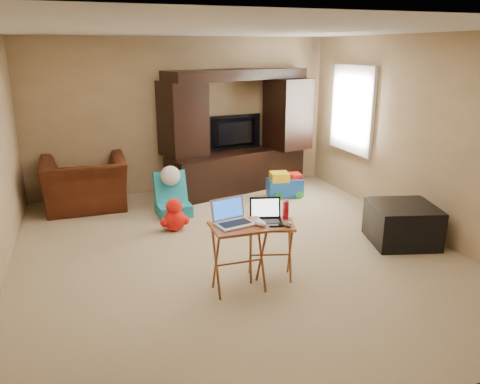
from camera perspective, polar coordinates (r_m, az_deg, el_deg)
name	(u,v)px	position (r m, az deg, el deg)	size (l,w,h in m)	color
floor	(235,251)	(5.62, -0.67, -7.24)	(5.50, 5.50, 0.00)	#C4B387
ceiling	(234,30)	(5.12, -0.77, 19.16)	(5.50, 5.50, 0.00)	silver
wall_back	(182,116)	(7.85, -7.10, 9.20)	(5.00, 5.00, 0.00)	tan
wall_front	(382,241)	(2.86, 16.93, -5.68)	(5.00, 5.00, 0.00)	tan
wall_right	(419,135)	(6.45, 21.04, 6.46)	(5.50, 5.50, 0.00)	tan
window_pane	(353,109)	(7.65, 13.63, 9.78)	(1.20, 1.20, 0.00)	white
window_frame	(352,109)	(7.64, 13.50, 9.78)	(0.06, 1.14, 1.34)	white
entertainment_center	(237,131)	(7.79, -0.33, 7.39)	(2.44, 0.61, 2.00)	black
television	(236,133)	(7.88, -0.53, 7.20)	(1.01, 0.13, 0.58)	black
recliner	(85,184)	(7.32, -18.36, 0.95)	(1.19, 1.04, 0.77)	#4E2110
child_rocker	(173,195)	(6.76, -8.17, -0.33)	(0.47, 0.53, 0.62)	teal
plush_toy	(174,215)	(6.22, -8.01, -2.73)	(0.40, 0.34, 0.45)	red
push_toy	(285,184)	(7.59, 5.50, 0.97)	(0.57, 0.41, 0.43)	blue
ottoman	(402,224)	(6.13, 19.16, -3.68)	(0.75, 0.75, 0.48)	black
tray_table_left	(239,258)	(4.63, -0.12, -8.09)	(0.53, 0.42, 0.69)	#9B4A25
tray_table_right	(270,251)	(4.89, 3.71, -7.21)	(0.47, 0.38, 0.61)	#975524
laptop_left	(235,213)	(4.47, -0.61, -2.61)	(0.36, 0.29, 0.24)	#BBBBC0
laptop_right	(267,212)	(4.74, 3.26, -2.49)	(0.32, 0.27, 0.24)	black
mouse_left	(260,223)	(4.49, 2.47, -3.80)	(0.09, 0.14, 0.06)	white
mouse_right	(287,224)	(4.71, 5.81, -3.88)	(0.08, 0.12, 0.05)	#444549
water_bottle	(286,210)	(4.89, 5.60, -2.23)	(0.06, 0.06, 0.19)	red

